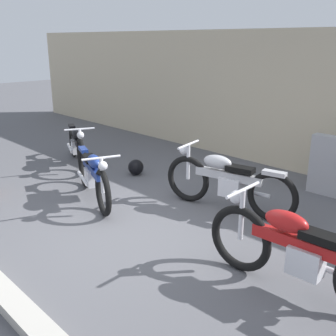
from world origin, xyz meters
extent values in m
plane|color=#56565B|center=(0.00, 0.00, 0.00)|extent=(40.00, 40.00, 0.00)
cube|color=beige|center=(0.00, 4.01, 1.33)|extent=(18.00, 0.30, 2.66)
cube|color=#9E9EA3|center=(1.26, 3.17, 0.49)|extent=(0.61, 0.23, 0.98)
sphere|color=black|center=(-1.71, 1.55, 0.15)|extent=(0.30, 0.30, 0.30)
torus|color=black|center=(1.63, 0.26, 0.38)|extent=(0.76, 0.13, 0.76)
cube|color=silver|center=(2.38, 0.30, 0.40)|extent=(0.34, 0.22, 0.29)
cube|color=#B21919|center=(2.33, 0.29, 0.56)|extent=(1.07, 0.16, 0.12)
ellipsoid|color=#B21919|center=(2.14, 0.28, 0.75)|extent=(0.47, 0.23, 0.21)
cube|color=black|center=(2.51, 0.30, 0.70)|extent=(0.42, 0.21, 0.08)
cylinder|color=silver|center=(1.63, 0.26, 0.66)|extent=(0.06, 0.06, 0.57)
cylinder|color=silver|center=(1.63, 0.26, 0.95)|extent=(0.07, 0.60, 0.04)
sphere|color=silver|center=(1.54, 0.25, 0.84)|extent=(0.15, 0.15, 0.15)
cylinder|color=silver|center=(2.58, 0.43, 0.33)|extent=(0.73, 0.10, 0.06)
torus|color=black|center=(-2.46, 0.85, 0.35)|extent=(0.67, 0.37, 0.70)
torus|color=black|center=(-3.64, 1.39, 0.35)|extent=(0.67, 0.37, 0.70)
cube|color=silver|center=(-3.09, 1.14, 0.37)|extent=(0.36, 0.30, 0.27)
cube|color=black|center=(-3.05, 1.12, 0.52)|extent=(0.93, 0.49, 0.11)
ellipsoid|color=black|center=(-2.89, 1.05, 0.69)|extent=(0.46, 0.35, 0.19)
cube|color=black|center=(-3.21, 1.19, 0.64)|extent=(0.42, 0.32, 0.08)
cube|color=black|center=(-3.64, 1.39, 0.67)|extent=(0.33, 0.23, 0.06)
cylinder|color=silver|center=(-2.46, 0.85, 0.61)|extent=(0.05, 0.05, 0.52)
cylinder|color=silver|center=(-2.46, 0.85, 0.87)|extent=(0.26, 0.52, 0.03)
sphere|color=silver|center=(-2.39, 0.82, 0.78)|extent=(0.13, 0.13, 0.13)
cylinder|color=silver|center=(-3.31, 1.11, 0.30)|extent=(0.63, 0.33, 0.06)
torus|color=black|center=(-0.62, 0.04, 0.35)|extent=(0.68, 0.33, 0.70)
torus|color=black|center=(-1.82, 0.50, 0.35)|extent=(0.68, 0.33, 0.70)
cube|color=silver|center=(-1.27, 0.28, 0.37)|extent=(0.35, 0.29, 0.27)
cube|color=navy|center=(-1.22, 0.27, 0.52)|extent=(0.95, 0.44, 0.11)
ellipsoid|color=navy|center=(-1.06, 0.21, 0.69)|extent=(0.46, 0.33, 0.19)
cube|color=black|center=(-1.38, 0.33, 0.64)|extent=(0.42, 0.30, 0.08)
cube|color=navy|center=(-1.82, 0.50, 0.67)|extent=(0.33, 0.22, 0.06)
cylinder|color=silver|center=(-0.62, 0.04, 0.61)|extent=(0.05, 0.05, 0.52)
cylinder|color=silver|center=(-0.62, 0.04, 0.87)|extent=(0.23, 0.53, 0.03)
sphere|color=silver|center=(-0.55, 0.01, 0.78)|extent=(0.13, 0.13, 0.13)
cylinder|color=silver|center=(-1.49, 0.25, 0.30)|extent=(0.64, 0.29, 0.06)
torus|color=black|center=(-0.14, 1.31, 0.37)|extent=(0.74, 0.25, 0.74)
torus|color=black|center=(1.20, 1.60, 0.37)|extent=(0.74, 0.25, 0.74)
cube|color=silver|center=(0.58, 1.46, 0.39)|extent=(0.36, 0.27, 0.28)
cube|color=#ADADB2|center=(0.53, 1.45, 0.55)|extent=(1.04, 0.32, 0.12)
ellipsoid|color=#ADADB2|center=(0.35, 1.41, 0.73)|extent=(0.48, 0.29, 0.20)
cube|color=black|center=(0.71, 1.49, 0.68)|extent=(0.43, 0.26, 0.08)
cube|color=#ADADB2|center=(1.20, 1.60, 0.71)|extent=(0.34, 0.19, 0.06)
cylinder|color=silver|center=(-0.14, 1.31, 0.65)|extent=(0.06, 0.06, 0.56)
cylinder|color=silver|center=(-0.14, 1.31, 0.93)|extent=(0.16, 0.58, 0.04)
sphere|color=silver|center=(-0.22, 1.29, 0.83)|extent=(0.14, 0.14, 0.14)
cylinder|color=silver|center=(0.75, 1.63, 0.32)|extent=(0.71, 0.21, 0.06)
camera|label=1|loc=(3.91, -3.07, 2.46)|focal=43.00mm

